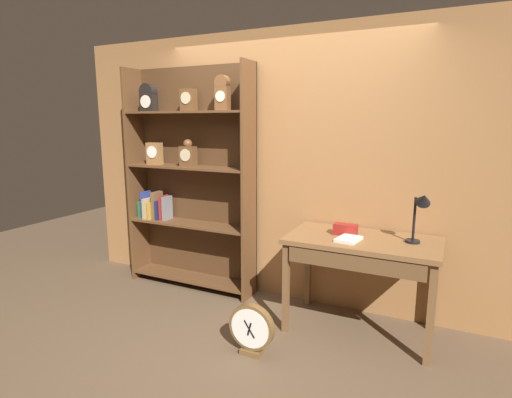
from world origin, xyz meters
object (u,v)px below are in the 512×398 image
at_px(bookshelf, 187,177).
at_px(workbench, 362,251).
at_px(round_clock_large, 252,329).
at_px(open_repair_manual, 349,239).
at_px(toolbox_small, 345,230).
at_px(desk_lamp, 421,208).

xyz_separation_m(bookshelf, workbench, (1.87, -0.24, -0.46)).
xyz_separation_m(workbench, round_clock_large, (-0.66, -0.69, -0.51)).
bearing_deg(round_clock_large, open_repair_manual, 46.26).
distance_m(toolbox_small, round_clock_large, 1.12).
bearing_deg(round_clock_large, workbench, 46.30).
bearing_deg(open_repair_manual, round_clock_large, -123.90).
bearing_deg(bookshelf, desk_lamp, -5.02).
relative_size(toolbox_small, round_clock_large, 0.48).
xyz_separation_m(desk_lamp, open_repair_manual, (-0.51, -0.13, -0.27)).
xyz_separation_m(open_repair_manual, round_clock_large, (-0.57, -0.60, -0.62)).
xyz_separation_m(bookshelf, toolbox_small, (1.72, -0.18, -0.31)).
relative_size(bookshelf, desk_lamp, 5.31).
height_order(desk_lamp, toolbox_small, desk_lamp).
bearing_deg(workbench, desk_lamp, 5.38).
relative_size(bookshelf, round_clock_large, 5.72).
bearing_deg(open_repair_manual, desk_lamp, 24.55).
bearing_deg(open_repair_manual, toolbox_small, 122.72).
xyz_separation_m(toolbox_small, open_repair_manual, (0.06, -0.15, -0.03)).
height_order(bookshelf, round_clock_large, bookshelf).
height_order(desk_lamp, open_repair_manual, desk_lamp).
bearing_deg(open_repair_manual, bookshelf, 179.21).
distance_m(desk_lamp, round_clock_large, 1.58).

